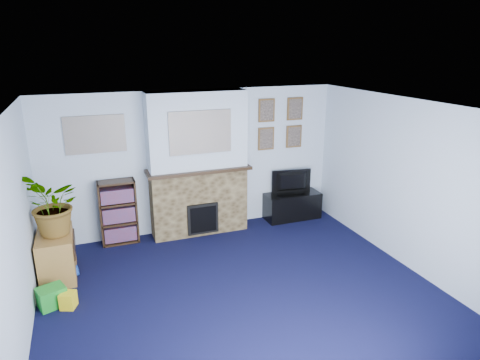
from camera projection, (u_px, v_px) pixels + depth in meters
name	position (u px, v px, depth m)	size (l,w,h in m)	color
floor	(242.00, 293.00, 5.57)	(5.00, 4.50, 0.01)	black
ceiling	(242.00, 108.00, 4.85)	(5.00, 4.50, 0.01)	white
wall_back	(195.00, 162.00, 7.22)	(5.00, 0.04, 2.40)	silver
wall_front	(349.00, 309.00, 3.20)	(5.00, 0.04, 2.40)	silver
wall_left	(14.00, 238.00, 4.37)	(0.04, 4.50, 2.40)	silver
wall_right	(407.00, 184.00, 6.05)	(0.04, 4.50, 2.40)	silver
chimney_breast	(198.00, 166.00, 7.04)	(1.72, 0.50, 2.40)	brown
collage_main	(200.00, 132.00, 6.67)	(1.00, 0.03, 0.68)	gray
collage_left	(95.00, 134.00, 6.51)	(0.90, 0.03, 0.58)	gray
portrait_tl	(267.00, 110.00, 7.39)	(0.30, 0.03, 0.40)	brown
portrait_tr	(295.00, 109.00, 7.58)	(0.30, 0.03, 0.40)	brown
portrait_bl	(266.00, 139.00, 7.54)	(0.30, 0.03, 0.40)	brown
portrait_br	(294.00, 136.00, 7.73)	(0.30, 0.03, 0.40)	brown
tv_stand	(292.00, 207.00, 7.91)	(1.02, 0.43, 0.48)	black
television	(293.00, 182.00, 7.78)	(0.74, 0.10, 0.43)	black
bookshelf	(118.00, 213.00, 6.86)	(0.58, 0.28, 1.05)	black
sideboard	(57.00, 253.00, 5.88)	(0.46, 0.82, 0.64)	olive
potted_plant	(53.00, 205.00, 5.64)	(0.78, 0.67, 0.86)	#26661E
mantel_clock	(193.00, 165.00, 6.95)	(0.10, 0.06, 0.14)	gold
mantel_candle	(213.00, 162.00, 7.07)	(0.06, 0.06, 0.18)	#B2BFC6
mantel_teddy	(162.00, 168.00, 6.79)	(0.14, 0.14, 0.14)	slate
mantel_can	(241.00, 161.00, 7.24)	(0.06, 0.06, 0.11)	yellow
green_crate	(51.00, 296.00, 5.25)	(0.31, 0.25, 0.25)	#198C26
toy_ball	(51.00, 277.00, 5.78)	(0.18, 0.18, 0.18)	yellow
toy_block	(68.00, 300.00, 5.23)	(0.17, 0.17, 0.21)	yellow
toy_tube	(67.00, 273.00, 5.91)	(0.14, 0.14, 0.31)	blue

